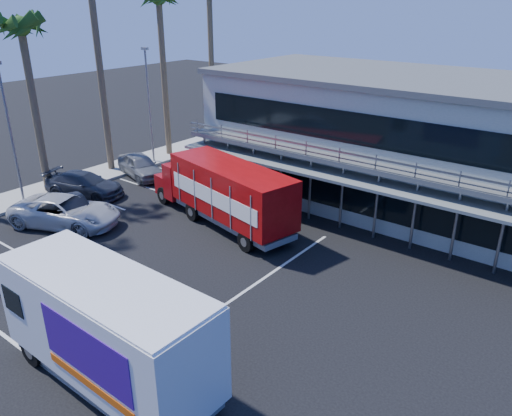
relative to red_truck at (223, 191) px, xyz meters
The scene contains 13 objects.
ground 7.07m from the red_truck, 63.12° to the right, with size 120.00×120.00×0.00m, color black.
building 10.89m from the red_truck, 55.52° to the left, with size 22.40×12.00×7.30m.
curb_strip 12.05m from the red_truck, behind, with size 3.00×32.00×0.16m, color #A5A399.
palm_c 14.25m from the red_truck, 165.39° to the right, with size 2.80×2.80×10.75m.
palm_e 16.09m from the red_truck, 149.22° to the left, with size 2.80×2.80×12.25m.
light_pole_near 12.51m from the red_truck, 155.44° to the right, with size 0.50×0.25×8.09m.
light_pole_far 12.44m from the red_truck, 156.13° to the left, with size 0.50×0.25×8.09m.
red_truck is the anchor object (origin of this frame).
white_van 12.19m from the red_truck, 65.39° to the right, with size 7.61×2.71×3.70m.
parked_car_b 8.15m from the red_truck, 142.75° to the right, with size 1.47×4.22×1.39m, color black.
parked_car_c 8.38m from the red_truck, 140.55° to the right, with size 2.65×5.74×1.60m, color #BDBDBF.
parked_car_d 9.71m from the red_truck, 167.54° to the right, with size 2.00×4.93×1.43m, color #2C303A.
parked_car_e 9.76m from the red_truck, 166.29° to the left, with size 1.81×4.50×1.53m, color slate.
Camera 1 is at (13.10, -12.05, 11.11)m, focal length 35.00 mm.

